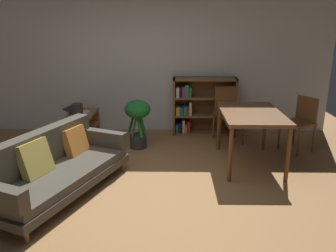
{
  "coord_description": "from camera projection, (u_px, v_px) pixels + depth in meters",
  "views": [
    {
      "loc": [
        0.47,
        -3.72,
        2.04
      ],
      "look_at": [
        0.41,
        0.72,
        0.67
      ],
      "focal_mm": 36.54,
      "sensor_mm": 36.0,
      "label": 1
    }
  ],
  "objects": [
    {
      "name": "ground_plane",
      "position": [
        134.0,
        196.0,
        4.17
      ],
      "size": [
        8.16,
        8.16,
        0.0
      ],
      "primitive_type": "plane",
      "color": "#9E7042"
    },
    {
      "name": "media_console",
      "position": [
        81.0,
        130.0,
        5.83
      ],
      "size": [
        0.43,
        1.07,
        0.52
      ],
      "color": "brown",
      "rests_on": "ground_plane"
    },
    {
      "name": "desk_speaker",
      "position": [
        78.0,
        112.0,
        5.47
      ],
      "size": [
        0.18,
        0.18,
        0.26
      ],
      "color": "#2D2823",
      "rests_on": "media_console"
    },
    {
      "name": "open_laptop",
      "position": [
        78.0,
        112.0,
        5.88
      ],
      "size": [
        0.44,
        0.36,
        0.09
      ],
      "color": "silver",
      "rests_on": "media_console"
    },
    {
      "name": "bookshelf",
      "position": [
        199.0,
        106.0,
        6.39
      ],
      "size": [
        1.16,
        0.35,
        1.05
      ],
      "color": "brown",
      "rests_on": "ground_plane"
    },
    {
      "name": "dining_table",
      "position": [
        251.0,
        118.0,
        4.9
      ],
      "size": [
        0.85,
        1.27,
        0.8
      ],
      "color": "brown",
      "rests_on": "ground_plane"
    },
    {
      "name": "potted_floor_plant",
      "position": [
        138.0,
        118.0,
        5.61
      ],
      "size": [
        0.43,
        0.43,
        0.83
      ],
      "color": "#333338",
      "rests_on": "ground_plane"
    },
    {
      "name": "dining_chair_near",
      "position": [
        301.0,
        120.0,
        5.52
      ],
      "size": [
        0.57,
        0.57,
        0.88
      ],
      "color": "brown",
      "rests_on": "ground_plane"
    },
    {
      "name": "dining_chair_far",
      "position": [
        228.0,
        111.0,
        5.97
      ],
      "size": [
        0.51,
        0.49,
        0.95
      ],
      "color": "brown",
      "rests_on": "ground_plane"
    },
    {
      "name": "back_wall_panel",
      "position": [
        148.0,
        60.0,
        6.35
      ],
      "size": [
        6.8,
        0.1,
        2.7
      ],
      "primitive_type": "cube",
      "color": "silver",
      "rests_on": "ground_plane"
    },
    {
      "name": "fabric_couch",
      "position": [
        53.0,
        166.0,
        4.15
      ],
      "size": [
        1.49,
        2.12,
        0.76
      ],
      "color": "brown",
      "rests_on": "ground_plane"
    }
  ]
}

